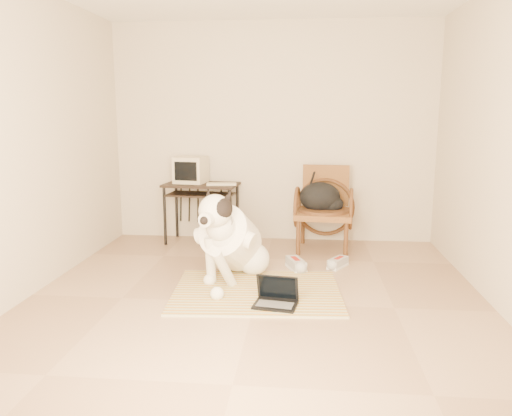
# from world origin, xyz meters

# --- Properties ---
(floor) EXTENTS (4.50, 4.50, 0.00)m
(floor) POSITION_xyz_m (0.00, 0.00, 0.00)
(floor) COLOR #9C7B5F
(floor) RESTS_ON ground
(wall_back) EXTENTS (4.50, 0.00, 4.50)m
(wall_back) POSITION_xyz_m (0.00, 2.25, 1.35)
(wall_back) COLOR beige
(wall_back) RESTS_ON floor
(wall_front) EXTENTS (4.50, 0.00, 4.50)m
(wall_front) POSITION_xyz_m (0.00, -2.25, 1.35)
(wall_front) COLOR beige
(wall_front) RESTS_ON floor
(wall_left) EXTENTS (0.00, 4.50, 4.50)m
(wall_left) POSITION_xyz_m (-2.00, 0.00, 1.35)
(wall_left) COLOR beige
(wall_left) RESTS_ON floor
(rug) EXTENTS (1.57, 1.24, 0.02)m
(rug) POSITION_xyz_m (-0.01, 0.25, 0.01)
(rug) COLOR #C67B21
(rug) RESTS_ON floor
(dog) EXTENTS (0.69, 1.33, 0.96)m
(dog) POSITION_xyz_m (-0.29, 0.62, 0.38)
(dog) COLOR white
(dog) RESTS_ON rug
(laptop) EXTENTS (0.39, 0.31, 0.25)m
(laptop) POSITION_xyz_m (0.19, -0.06, 0.08)
(laptop) COLOR black
(laptop) RESTS_ON rug
(computer_desk) EXTENTS (0.94, 0.58, 0.74)m
(computer_desk) POSITION_xyz_m (-0.86, 1.96, 0.64)
(computer_desk) COLOR black
(computer_desk) RESTS_ON floor
(crt_monitor) EXTENTS (0.41, 0.39, 0.32)m
(crt_monitor) POSITION_xyz_m (-1.00, 2.04, 0.90)
(crt_monitor) COLOR beige
(crt_monitor) RESTS_ON computer_desk
(desk_keyboard) EXTENTS (0.37, 0.17, 0.02)m
(desk_keyboard) POSITION_xyz_m (-0.59, 1.87, 0.76)
(desk_keyboard) COLOR beige
(desk_keyboard) RESTS_ON computer_desk
(pc_tower) EXTENTS (0.17, 0.39, 0.36)m
(pc_tower) POSITION_xyz_m (-0.68, 2.00, 0.18)
(pc_tower) COLOR #515154
(pc_tower) RESTS_ON floor
(rattan_chair) EXTENTS (0.70, 0.68, 0.98)m
(rattan_chair) POSITION_xyz_m (0.64, 1.81, 0.49)
(rattan_chair) COLOR brown
(rattan_chair) RESTS_ON floor
(backpack) EXTENTS (0.51, 0.39, 0.35)m
(backpack) POSITION_xyz_m (0.61, 1.77, 0.62)
(backpack) COLOR black
(backpack) RESTS_ON rattan_chair
(sneaker_left) EXTENTS (0.24, 0.35, 0.11)m
(sneaker_left) POSITION_xyz_m (0.34, 0.96, 0.05)
(sneaker_left) COLOR silver
(sneaker_left) RESTS_ON floor
(sneaker_right) EXTENTS (0.25, 0.31, 0.10)m
(sneaker_right) POSITION_xyz_m (0.77, 1.09, 0.04)
(sneaker_right) COLOR silver
(sneaker_right) RESTS_ON floor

